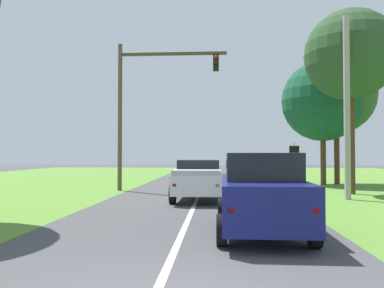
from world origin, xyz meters
TOP-DOWN VIEW (x-y plane):
  - ground_plane at (0.00, 9.14)m, footprint 120.00×120.00m
  - red_suv_near at (2.05, 5.51)m, footprint 2.32×4.98m
  - pickup_truck_lead at (0.11, 12.73)m, footprint 2.32×5.34m
  - traffic_light at (-3.12, 16.88)m, footprint 6.16×0.40m
  - keep_moving_sign at (5.02, 16.20)m, footprint 0.60×0.09m
  - oak_tree_right at (7.84, 15.74)m, footprint 4.69×4.69m
  - utility_pole_right at (6.82, 13.24)m, footprint 0.28×0.28m
  - extra_tree_1 at (8.06, 21.89)m, footprint 5.47×5.47m
  - extra_tree_2 at (9.10, 22.36)m, footprint 5.29×5.29m

SIDE VIEW (x-z plane):
  - ground_plane at x=0.00m, z-range 0.00..0.00m
  - pickup_truck_lead at x=0.11m, z-range 0.04..1.84m
  - red_suv_near at x=2.05m, z-range 0.04..2.13m
  - keep_moving_sign at x=5.02m, z-range 0.37..3.03m
  - utility_pole_right at x=6.82m, z-range 0.00..8.40m
  - traffic_light at x=-3.12m, z-range 1.19..9.50m
  - extra_tree_1 at x=8.06m, z-range 1.45..9.85m
  - extra_tree_2 at x=9.10m, z-range 1.71..10.46m
  - oak_tree_right at x=7.84m, z-range 2.41..11.98m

